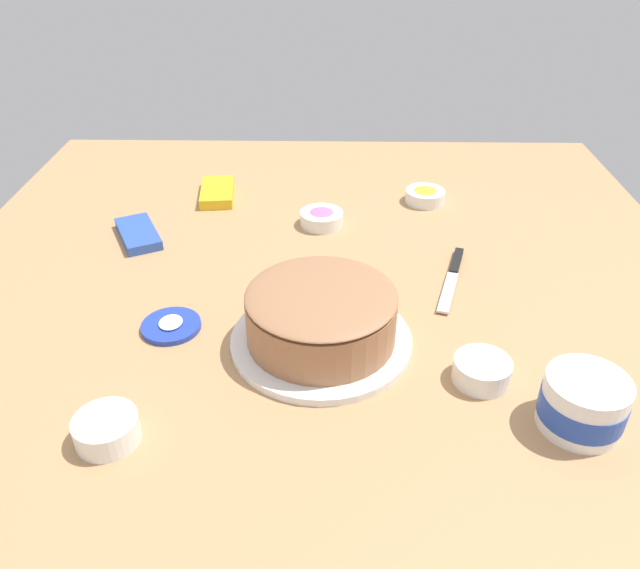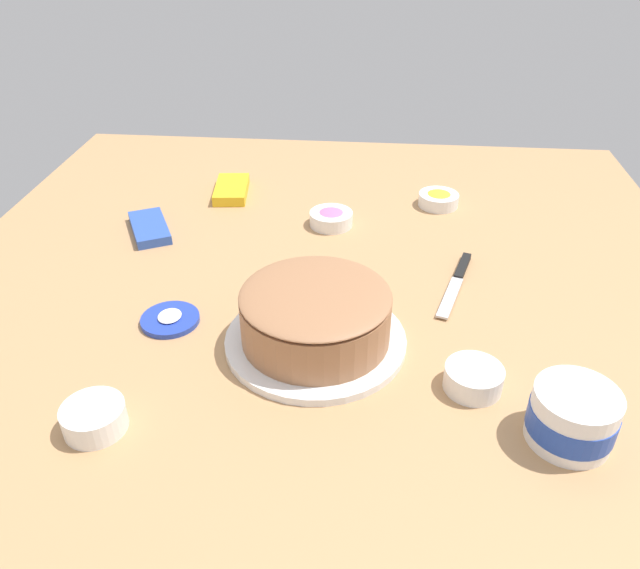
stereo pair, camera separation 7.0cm
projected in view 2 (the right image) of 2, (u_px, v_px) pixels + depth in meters
The scene contains 11 objects.
ground_plane at pixel (322, 280), 1.23m from camera, with size 1.54×1.54×0.00m, color tan.
frosted_cake at pixel (315, 319), 1.03m from camera, with size 0.31×0.31×0.11m.
frosting_tub at pixel (573, 416), 0.86m from camera, with size 0.12×0.12×0.08m.
frosting_tub_lid at pixel (170, 319), 1.11m from camera, with size 0.10×0.10×0.02m.
spreading_knife at pixel (458, 279), 1.22m from camera, with size 0.23×0.09×0.01m.
sprinkle_bowl_rainbow at pixel (473, 378), 0.96m from camera, with size 0.09×0.09×0.04m.
sprinkle_bowl_yellow at pixel (439, 199), 1.50m from camera, with size 0.10×0.10×0.03m.
sprinkle_bowl_blue at pixel (94, 417), 0.89m from camera, with size 0.09×0.09×0.04m.
sprinkle_bowl_pink at pixel (329, 218), 1.42m from camera, with size 0.10×0.10×0.04m.
candy_box_lower at pixel (232, 189), 1.56m from camera, with size 0.15×0.08×0.02m, color yellow.
candy_box_upper at pixel (150, 228), 1.39m from camera, with size 0.15×0.07×0.02m, color #2D51B2.
Camera 2 is at (-1.03, -0.09, 0.67)m, focal length 35.07 mm.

